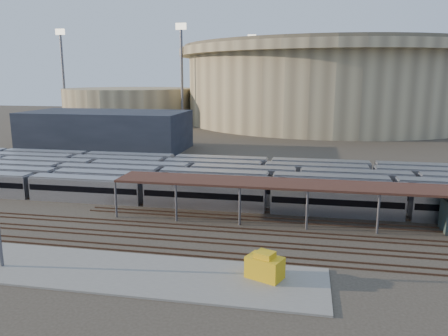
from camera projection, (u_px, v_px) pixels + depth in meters
The scene contains 12 objects.
ground at pixel (169, 224), 57.40m from camera, with size 420.00×420.00×0.00m, color #383026.
apron at pixel (76, 268), 43.89m from camera, with size 50.00×9.00×0.20m, color gray.
subway_trains at pixel (167, 177), 75.99m from camera, with size 118.33×23.90×3.60m.
inspection_shed at pixel (342, 188), 56.16m from camera, with size 60.30×6.00×5.30m.
empty_tracks at pixel (157, 236), 52.58m from camera, with size 170.00×9.62×0.18m.
stadium at pixel (328, 83), 183.97m from camera, with size 124.00×124.00×32.50m.
secondary_arena at pixel (130, 104), 191.98m from camera, with size 56.00×56.00×14.00m, color tan.
service_building at pixel (107, 130), 115.69m from camera, with size 42.00×20.00×10.00m, color #1E232D.
floodlight_0 at pixel (182, 72), 164.42m from camera, with size 4.00×1.00×38.40m.
floodlight_1 at pixel (63, 73), 184.18m from camera, with size 4.00×1.00×38.40m.
floodlight_3 at pixel (251, 73), 208.79m from camera, with size 4.00×1.00×38.40m.
yellow_equipment at pixel (265, 267), 41.37m from camera, with size 3.34×2.09×2.09m, color gold.
Camera 1 is at (17.37, -52.33, 18.98)m, focal length 35.00 mm.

